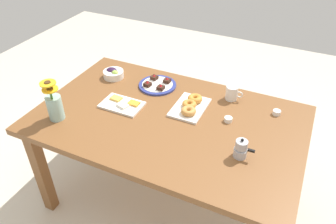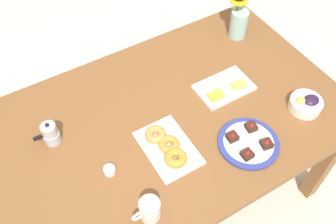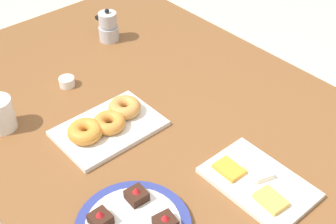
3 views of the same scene
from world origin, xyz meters
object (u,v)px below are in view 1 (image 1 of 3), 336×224
grape_bowl (113,73)px  dessert_plate (157,85)px  croissant_platter (191,106)px  jam_cup_honey (228,119)px  coffee_mug (232,93)px  moka_pot (241,149)px  cheese_platter (122,104)px  dining_table (168,128)px  jam_cup_berry (277,112)px  flower_vase (55,105)px

grape_bowl → dessert_plate: (0.34, 0.02, -0.02)m
croissant_platter → jam_cup_honey: size_ratio=5.83×
coffee_mug → moka_pot: moka_pot is taller
cheese_platter → croissant_platter: croissant_platter is taller
cheese_platter → jam_cup_honey: size_ratio=5.42×
dining_table → dessert_plate: size_ratio=6.21×
jam_cup_berry → moka_pot: bearing=-103.1°
jam_cup_honey → dessert_plate: (-0.56, 0.18, -0.00)m
dining_table → jam_cup_honey: jam_cup_honey is taller
grape_bowl → jam_cup_berry: 1.14m
dining_table → coffee_mug: coffee_mug is taller
grape_bowl → flower_vase: (-0.04, -0.56, 0.06)m
coffee_mug → flower_vase: size_ratio=0.43×
jam_cup_honey → moka_pot: (0.14, -0.26, 0.03)m
jam_cup_berry → dessert_plate: dessert_plate is taller
grape_bowl → cheese_platter: size_ratio=0.56×
coffee_mug → jam_cup_honey: coffee_mug is taller
flower_vase → croissant_platter: bearing=32.3°
croissant_platter → moka_pot: bearing=-36.1°
jam_cup_honey → croissant_platter: bearing=174.0°
dining_table → jam_cup_honey: bearing=19.0°
moka_pot → jam_cup_berry: bearing=76.9°
dining_table → flower_vase: bearing=-154.1°
jam_cup_berry → jam_cup_honey: bearing=-142.0°
dessert_plate → flower_vase: flower_vase is taller
jam_cup_honey → flower_vase: flower_vase is taller
grape_bowl → flower_vase: 0.56m
jam_cup_berry → dining_table: bearing=-152.2°
jam_cup_berry → flower_vase: 1.33m
coffee_mug → flower_vase: flower_vase is taller
jam_cup_honey → jam_cup_berry: bearing=38.0°
dining_table → croissant_platter: 0.20m
dessert_plate → flower_vase: size_ratio=0.97×
flower_vase → moka_pot: bearing=7.7°
cheese_platter → moka_pot: moka_pot is taller
grape_bowl → jam_cup_berry: grape_bowl is taller
flower_vase → moka_pot: 1.09m
moka_pot → jam_cup_honey: bearing=118.5°
cheese_platter → flower_vase: flower_vase is taller
cheese_platter → dessert_plate: dessert_plate is taller
jam_cup_honey → moka_pot: bearing=-61.5°
jam_cup_honey → dining_table: bearing=-161.0°
croissant_platter → flower_vase: flower_vase is taller
jam_cup_honey → flower_vase: bearing=-156.5°
dining_table → moka_pot: moka_pot is taller
coffee_mug → grape_bowl: (-0.85, -0.09, -0.02)m
cheese_platter → coffee_mug: bearing=31.3°
flower_vase → dessert_plate: bearing=57.0°
croissant_platter → flower_vase: (-0.68, -0.43, 0.07)m
croissant_platter → flower_vase: size_ratio=1.06×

